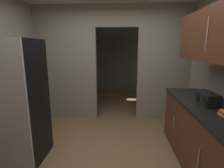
{
  "coord_description": "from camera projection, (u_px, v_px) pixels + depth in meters",
  "views": [
    {
      "loc": [
        0.22,
        -2.26,
        1.69
      ],
      "look_at": [
        0.06,
        0.7,
        1.06
      ],
      "focal_mm": 27.92,
      "sensor_mm": 36.0,
      "label": 1
    }
  ],
  "objects": [
    {
      "name": "ground",
      "position": [
        106.0,
        164.0,
        2.57
      ],
      "size": [
        20.0,
        20.0,
        0.0
      ],
      "primitive_type": "plane",
      "color": "#93704C"
    },
    {
      "name": "kitchen_partition",
      "position": [
        111.0,
        61.0,
        4.02
      ],
      "size": [
        3.54,
        0.12,
        2.6
      ],
      "color": "#9E998C",
      "rests_on": "ground"
    },
    {
      "name": "adjoining_room_shell",
      "position": [
        115.0,
        59.0,
        5.93
      ],
      "size": [
        3.54,
        2.85,
        2.6
      ],
      "color": "gray",
      "rests_on": "ground"
    },
    {
      "name": "refrigerator",
      "position": [
        11.0,
        102.0,
        2.54
      ],
      "size": [
        0.86,
        0.71,
        1.8
      ],
      "color": "black",
      "rests_on": "ground"
    },
    {
      "name": "lower_cabinet_run",
      "position": [
        209.0,
        139.0,
        2.36
      ],
      "size": [
        0.7,
        2.13,
        0.92
      ],
      "color": "brown",
      "rests_on": "ground"
    },
    {
      "name": "upper_cabinet_counterside",
      "position": [
        223.0,
        34.0,
        2.08
      ],
      "size": [
        0.36,
        1.91,
        0.68
      ],
      "color": "brown"
    },
    {
      "name": "boombox",
      "position": [
        208.0,
        99.0,
        2.35
      ],
      "size": [
        0.19,
        0.35,
        0.2
      ],
      "color": "black",
      "rests_on": "lower_cabinet_run"
    }
  ]
}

